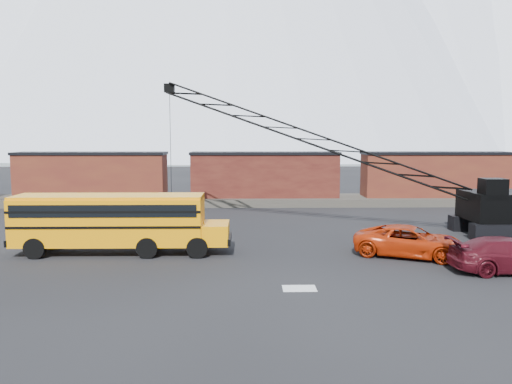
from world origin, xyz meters
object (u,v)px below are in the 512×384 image
(school_bus, at_px, (116,221))
(maroon_suv, at_px, (510,255))
(crawler_crane, at_px, (325,143))
(red_pickup, at_px, (411,241))

(school_bus, bearing_deg, maroon_suv, -12.05)
(maroon_suv, xyz_separation_m, crawler_crane, (-7.06, 10.70, 5.03))
(maroon_suv, distance_m, crawler_crane, 13.77)
(maroon_suv, bearing_deg, crawler_crane, 33.18)
(maroon_suv, bearing_deg, school_bus, 77.71)
(red_pickup, relative_size, maroon_suv, 1.04)
(school_bus, height_order, red_pickup, school_bus)
(school_bus, relative_size, crawler_crane, 0.46)
(school_bus, height_order, crawler_crane, crawler_crane)
(school_bus, bearing_deg, red_pickup, -3.65)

